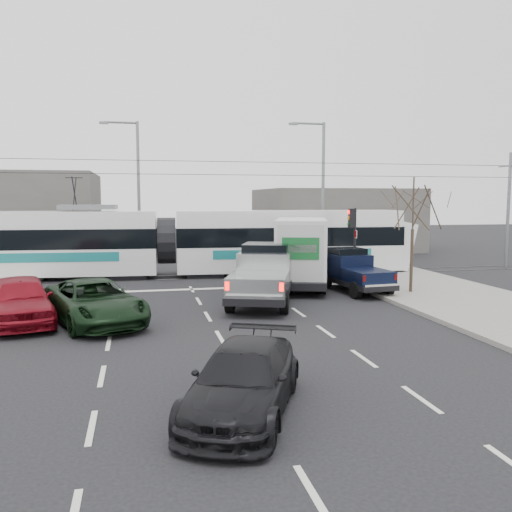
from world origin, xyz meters
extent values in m
plane|color=black|center=(0.00, 0.00, 0.00)|extent=(120.00, 120.00, 0.00)
cube|color=gray|center=(9.00, 0.00, 0.07)|extent=(6.00, 60.00, 0.15)
cube|color=#33302D|center=(0.00, 10.00, 0.01)|extent=(60.00, 1.60, 0.03)
cube|color=slate|center=(12.00, 24.00, 2.50)|extent=(12.00, 10.00, 5.00)
cylinder|color=#47382B|center=(7.60, 2.50, 1.52)|extent=(0.14, 0.14, 2.75)
cylinder|color=#47382B|center=(7.60, 2.50, 4.03)|extent=(0.07, 0.07, 2.25)
cylinder|color=black|center=(6.60, 6.50, 1.95)|extent=(0.12, 0.12, 3.60)
cube|color=black|center=(6.40, 6.50, 3.25)|extent=(0.28, 0.28, 0.95)
cylinder|color=#FF0C07|center=(6.25, 6.50, 3.55)|extent=(0.06, 0.20, 0.20)
cylinder|color=orange|center=(6.25, 6.50, 3.25)|extent=(0.06, 0.20, 0.20)
cylinder|color=#05330C|center=(6.25, 6.50, 2.95)|extent=(0.06, 0.20, 0.20)
cube|color=white|center=(6.58, 6.35, 2.45)|extent=(0.02, 0.30, 0.40)
cylinder|color=slate|center=(7.50, 14.00, 4.50)|extent=(0.20, 0.20, 9.00)
cylinder|color=slate|center=(6.50, 14.00, 8.90)|extent=(2.00, 0.14, 0.14)
cube|color=slate|center=(5.50, 14.00, 8.85)|extent=(0.55, 0.25, 0.14)
cylinder|color=slate|center=(-4.00, 16.00, 4.50)|extent=(0.20, 0.20, 9.00)
cylinder|color=slate|center=(-5.00, 16.00, 8.90)|extent=(2.00, 0.14, 0.14)
cube|color=slate|center=(-6.00, 16.00, 8.85)|extent=(0.55, 0.25, 0.14)
cylinder|color=black|center=(0.00, 10.00, 5.50)|extent=(60.00, 0.03, 0.03)
cylinder|color=black|center=(0.00, 10.00, 6.20)|extent=(60.00, 0.03, 0.03)
cylinder|color=slate|center=(18.00, 10.00, 3.50)|extent=(0.20, 0.20, 7.00)
cube|color=white|center=(-9.33, 10.97, 0.99)|extent=(12.57, 3.42, 1.51)
cube|color=black|center=(-9.33, 10.97, 2.16)|extent=(12.64, 3.45, 1.03)
cube|color=white|center=(-9.33, 10.97, 3.08)|extent=(12.57, 3.32, 0.96)
cube|color=#177377|center=(-9.41, 9.66, 1.27)|extent=(8.68, 0.59, 0.48)
cube|color=white|center=(4.15, 10.08, 0.99)|extent=(12.57, 3.42, 1.51)
cube|color=black|center=(4.15, 10.08, 2.16)|extent=(12.64, 3.45, 1.03)
cube|color=white|center=(4.15, 10.08, 3.08)|extent=(12.57, 3.32, 0.96)
cube|color=#177377|center=(4.07, 8.77, 1.27)|extent=(8.68, 0.59, 0.48)
cylinder|color=black|center=(-2.59, 10.53, 1.95)|extent=(1.13, 2.56, 2.50)
cube|color=slate|center=(-6.63, 10.80, 3.78)|extent=(2.99, 1.75, 0.24)
cube|color=black|center=(-4.61, 10.66, 0.17)|extent=(2.07, 2.34, 0.35)
cube|color=black|center=(-0.57, 10.39, 0.17)|extent=(2.07, 2.34, 0.35)
cube|color=black|center=(7.52, 9.86, 0.17)|extent=(2.07, 2.34, 0.35)
cube|color=black|center=(0.82, 2.09, 0.60)|extent=(4.15, 6.72, 0.27)
cube|color=#A3A6A7|center=(1.20, 3.17, 1.37)|extent=(2.90, 3.22, 1.26)
cube|color=black|center=(1.23, 3.27, 2.03)|extent=(2.38, 2.41, 0.60)
cube|color=#A3A6A7|center=(1.70, 4.61, 1.12)|extent=(2.34, 1.76, 0.60)
cube|color=#A3A6A7|center=(0.36, 0.77, 1.04)|extent=(2.97, 3.40, 0.71)
cube|color=silver|center=(-0.18, -0.80, 0.74)|extent=(1.97, 0.85, 0.20)
cube|color=#FF0C07|center=(-1.05, -0.36, 1.15)|extent=(0.17, 0.13, 0.31)
cube|color=#FF0C07|center=(0.78, -0.99, 1.15)|extent=(0.17, 0.13, 0.31)
cylinder|color=black|center=(0.54, 4.34, 0.44)|extent=(0.58, 0.93, 0.88)
cylinder|color=black|center=(2.44, 3.68, 0.44)|extent=(0.58, 0.93, 0.88)
cylinder|color=black|center=(-0.80, 0.50, 0.44)|extent=(0.58, 0.93, 0.88)
cylinder|color=black|center=(1.11, -0.17, 0.44)|extent=(0.58, 0.93, 0.88)
cube|color=black|center=(3.51, 5.59, 0.52)|extent=(4.14, 6.93, 0.33)
cube|color=white|center=(4.27, 7.96, 1.31)|extent=(2.52, 2.15, 1.50)
cube|color=black|center=(4.31, 8.09, 1.87)|extent=(2.08, 1.56, 0.56)
cube|color=silver|center=(3.31, 4.96, 1.90)|extent=(3.50, 4.93, 2.76)
cube|color=silver|center=(2.63, 2.86, 1.90)|extent=(1.90, 0.65, 2.43)
cube|color=#155C27|center=(2.62, 2.81, 2.12)|extent=(1.50, 0.50, 0.94)
cube|color=black|center=(2.57, 2.65, 0.42)|extent=(2.00, 0.84, 0.17)
cylinder|color=black|center=(3.21, 7.89, 0.42)|extent=(0.53, 0.89, 0.84)
cylinder|color=black|center=(5.09, 7.29, 0.42)|extent=(0.53, 0.89, 0.84)
cylinder|color=black|center=(2.01, 4.14, 0.47)|extent=(0.55, 0.98, 0.94)
cylinder|color=black|center=(3.89, 3.54, 0.47)|extent=(0.55, 0.98, 0.94)
cube|color=black|center=(5.50, 3.66, 0.50)|extent=(2.09, 4.68, 0.23)
cube|color=black|center=(5.42, 4.48, 1.14)|extent=(1.82, 2.05, 1.04)
cube|color=black|center=(5.42, 4.57, 1.68)|extent=(1.55, 1.49, 0.50)
cube|color=black|center=(5.32, 5.56, 0.93)|extent=(1.67, 0.96, 0.50)
cube|color=black|center=(5.59, 2.67, 0.86)|extent=(1.83, 2.19, 0.59)
cube|color=silver|center=(5.70, 1.49, 0.62)|extent=(1.55, 0.31, 0.16)
cube|color=#590505|center=(4.96, 1.52, 0.95)|extent=(0.13, 0.08, 0.25)
cube|color=#590505|center=(6.43, 1.65, 0.95)|extent=(0.13, 0.08, 0.25)
cylinder|color=black|center=(4.60, 5.04, 0.36)|extent=(0.32, 0.75, 0.73)
cylinder|color=black|center=(6.14, 5.18, 0.36)|extent=(0.32, 0.75, 0.73)
cylinder|color=black|center=(4.86, 2.15, 0.36)|extent=(0.32, 0.75, 0.73)
cylinder|color=black|center=(6.40, 2.29, 0.36)|extent=(0.32, 0.75, 0.73)
imported|color=black|center=(-5.57, -0.27, 0.74)|extent=(4.18, 5.86, 1.48)
imported|color=maroon|center=(-8.00, 0.22, 0.82)|extent=(3.04, 5.14, 1.64)
imported|color=black|center=(-2.11, -8.89, 0.66)|extent=(3.50, 4.91, 1.32)
camera|label=1|loc=(-4.07, -19.06, 4.23)|focal=38.00mm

